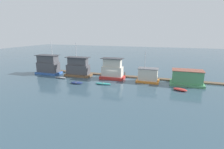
# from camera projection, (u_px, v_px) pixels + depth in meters

# --- Properties ---
(ground_plane) EXTENTS (200.00, 200.00, 0.00)m
(ground_plane) POSITION_uv_depth(u_px,v_px,m) (113.00, 79.00, 43.69)
(ground_plane) COLOR #385160
(dock_walkway) EXTENTS (51.00, 1.50, 0.30)m
(dock_walkway) POSITION_uv_depth(u_px,v_px,m) (117.00, 75.00, 46.61)
(dock_walkway) COLOR brown
(dock_walkway) RESTS_ON ground_plane
(houseboat_blue) EXTENTS (6.76, 3.62, 8.79)m
(houseboat_blue) POSITION_uv_depth(u_px,v_px,m) (48.00, 65.00, 48.88)
(houseboat_blue) COLOR #3866B7
(houseboat_blue) RESTS_ON ground_plane
(houseboat_brown) EXTENTS (6.95, 3.20, 8.84)m
(houseboat_brown) POSITION_uv_depth(u_px,v_px,m) (78.00, 68.00, 46.28)
(houseboat_brown) COLOR brown
(houseboat_brown) RESTS_ON ground_plane
(houseboat_red) EXTENTS (5.94, 3.27, 5.22)m
(houseboat_red) POSITION_uv_depth(u_px,v_px,m) (112.00, 70.00, 43.48)
(houseboat_red) COLOR red
(houseboat_red) RESTS_ON ground_plane
(houseboat_orange) EXTENTS (5.19, 3.22, 7.38)m
(houseboat_orange) POSITION_uv_depth(u_px,v_px,m) (148.00, 75.00, 40.80)
(houseboat_orange) COLOR orange
(houseboat_orange) RESTS_ON ground_plane
(houseboat_green) EXTENTS (7.12, 4.09, 3.40)m
(houseboat_green) POSITION_uv_depth(u_px,v_px,m) (187.00, 78.00, 38.52)
(houseboat_green) COLOR #4C9360
(houseboat_green) RESTS_ON ground_plane
(dinghy_grey) EXTENTS (3.43, 1.22, 0.35)m
(dinghy_grey) POSITION_uv_depth(u_px,v_px,m) (60.00, 78.00, 44.43)
(dinghy_grey) COLOR gray
(dinghy_grey) RESTS_ON ground_plane
(dinghy_navy) EXTENTS (2.90, 1.77, 0.47)m
(dinghy_navy) POSITION_uv_depth(u_px,v_px,m) (77.00, 83.00, 39.76)
(dinghy_navy) COLOR navy
(dinghy_navy) RESTS_ON ground_plane
(dinghy_teal) EXTENTS (3.71, 1.23, 0.38)m
(dinghy_teal) POSITION_uv_depth(u_px,v_px,m) (103.00, 84.00, 39.13)
(dinghy_teal) COLOR teal
(dinghy_teal) RESTS_ON ground_plane
(dinghy_red) EXTENTS (3.00, 1.96, 0.54)m
(dinghy_red) POSITION_uv_depth(u_px,v_px,m) (180.00, 90.00, 34.89)
(dinghy_red) COLOR red
(dinghy_red) RESTS_ON ground_plane
(mooring_post_far_right) EXTENTS (0.25, 0.25, 1.66)m
(mooring_post_far_right) POSITION_uv_depth(u_px,v_px,m) (73.00, 71.00, 49.45)
(mooring_post_far_right) COLOR brown
(mooring_post_far_right) RESTS_ON ground_plane
(mooring_post_far_left) EXTENTS (0.27, 0.27, 1.45)m
(mooring_post_far_left) POSITION_uv_depth(u_px,v_px,m) (125.00, 75.00, 44.81)
(mooring_post_far_left) COLOR brown
(mooring_post_far_left) RESTS_ON ground_plane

